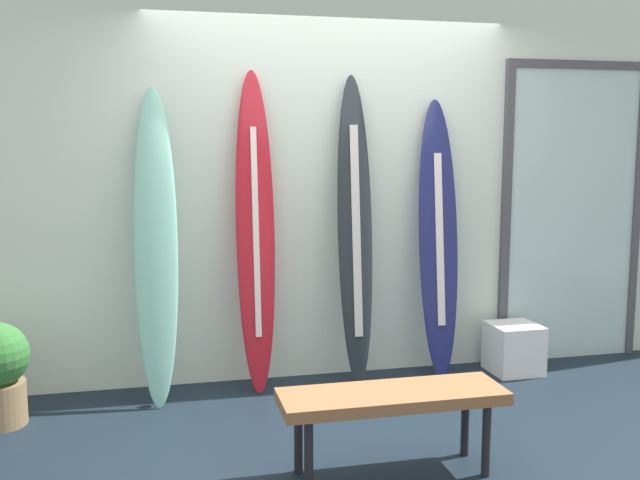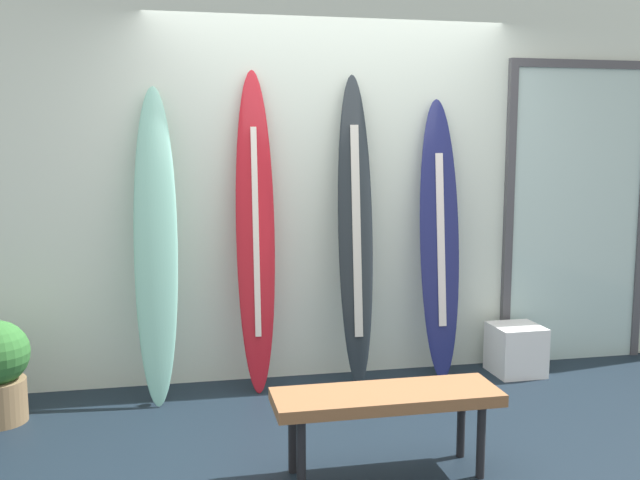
{
  "view_description": "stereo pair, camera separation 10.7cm",
  "coord_description": "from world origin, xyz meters",
  "px_view_note": "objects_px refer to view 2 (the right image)",
  "views": [
    {
      "loc": [
        -1.19,
        -3.66,
        1.66
      ],
      "look_at": [
        -0.13,
        0.95,
        1.01
      ],
      "focal_mm": 40.25,
      "sensor_mm": 36.0,
      "label": 1
    },
    {
      "loc": [
        -1.09,
        -3.69,
        1.66
      ],
      "look_at": [
        -0.13,
        0.95,
        1.01
      ],
      "focal_mm": 40.25,
      "sensor_mm": 36.0,
      "label": 2
    }
  ],
  "objects_px": {
    "surfboard_navy": "(440,240)",
    "surfboard_charcoal": "(355,233)",
    "surfboard_seafoam": "(156,247)",
    "surfboard_crimson": "(255,232)",
    "bench": "(386,402)",
    "display_block_left": "(516,349)",
    "glass_door": "(576,209)"
  },
  "relations": [
    {
      "from": "surfboard_navy",
      "to": "surfboard_charcoal",
      "type": "bearing_deg",
      "value": -178.31
    },
    {
      "from": "surfboard_seafoam",
      "to": "surfboard_crimson",
      "type": "xyz_separation_m",
      "value": [
        0.65,
        0.07,
        0.07
      ]
    },
    {
      "from": "bench",
      "to": "display_block_left",
      "type": "bearing_deg",
      "value": 44.18
    },
    {
      "from": "surfboard_seafoam",
      "to": "display_block_left",
      "type": "relative_size",
      "value": 5.71
    },
    {
      "from": "glass_door",
      "to": "bench",
      "type": "distance_m",
      "value": 2.64
    },
    {
      "from": "surfboard_crimson",
      "to": "bench",
      "type": "relative_size",
      "value": 1.89
    },
    {
      "from": "surfboard_charcoal",
      "to": "bench",
      "type": "xyz_separation_m",
      "value": [
        -0.2,
        -1.41,
        -0.66
      ]
    },
    {
      "from": "surfboard_seafoam",
      "to": "surfboard_charcoal",
      "type": "bearing_deg",
      "value": 2.29
    },
    {
      "from": "surfboard_seafoam",
      "to": "display_block_left",
      "type": "bearing_deg",
      "value": -0.34
    },
    {
      "from": "surfboard_seafoam",
      "to": "surfboard_navy",
      "type": "relative_size",
      "value": 1.03
    },
    {
      "from": "surfboard_crimson",
      "to": "surfboard_navy",
      "type": "xyz_separation_m",
      "value": [
        1.29,
        0.0,
        -0.09
      ]
    },
    {
      "from": "surfboard_crimson",
      "to": "surfboard_charcoal",
      "type": "bearing_deg",
      "value": -1.47
    },
    {
      "from": "bench",
      "to": "surfboard_navy",
      "type": "bearing_deg",
      "value": 60.31
    },
    {
      "from": "surfboard_seafoam",
      "to": "glass_door",
      "type": "height_order",
      "value": "glass_door"
    },
    {
      "from": "surfboard_seafoam",
      "to": "surfboard_charcoal",
      "type": "distance_m",
      "value": 1.33
    },
    {
      "from": "surfboard_crimson",
      "to": "surfboard_charcoal",
      "type": "relative_size",
      "value": 1.01
    },
    {
      "from": "surfboard_seafoam",
      "to": "surfboard_navy",
      "type": "xyz_separation_m",
      "value": [
        1.94,
        0.07,
        -0.02
      ]
    },
    {
      "from": "surfboard_navy",
      "to": "display_block_left",
      "type": "xyz_separation_m",
      "value": [
        0.57,
        -0.09,
        -0.8
      ]
    },
    {
      "from": "glass_door",
      "to": "surfboard_charcoal",
      "type": "bearing_deg",
      "value": -174.15
    },
    {
      "from": "surfboard_navy",
      "to": "surfboard_seafoam",
      "type": "bearing_deg",
      "value": -177.9
    },
    {
      "from": "surfboard_navy",
      "to": "display_block_left",
      "type": "bearing_deg",
      "value": -8.61
    },
    {
      "from": "display_block_left",
      "to": "surfboard_charcoal",
      "type": "bearing_deg",
      "value": 176.71
    },
    {
      "from": "surfboard_crimson",
      "to": "surfboard_navy",
      "type": "bearing_deg",
      "value": 0.02
    },
    {
      "from": "display_block_left",
      "to": "surfboard_seafoam",
      "type": "bearing_deg",
      "value": 179.66
    },
    {
      "from": "surfboard_navy",
      "to": "bench",
      "type": "bearing_deg",
      "value": -119.69
    },
    {
      "from": "surfboard_crimson",
      "to": "glass_door",
      "type": "relative_size",
      "value": 0.95
    },
    {
      "from": "surfboard_charcoal",
      "to": "bench",
      "type": "distance_m",
      "value": 1.57
    },
    {
      "from": "surfboard_crimson",
      "to": "display_block_left",
      "type": "height_order",
      "value": "surfboard_crimson"
    },
    {
      "from": "display_block_left",
      "to": "bench",
      "type": "xyz_separation_m",
      "value": [
        -1.39,
        -1.35,
        0.21
      ]
    },
    {
      "from": "surfboard_charcoal",
      "to": "surfboard_navy",
      "type": "xyz_separation_m",
      "value": [
        0.61,
        0.02,
        -0.06
      ]
    },
    {
      "from": "surfboard_seafoam",
      "to": "bench",
      "type": "xyz_separation_m",
      "value": [
        1.12,
        -1.36,
        -0.62
      ]
    },
    {
      "from": "surfboard_seafoam",
      "to": "display_block_left",
      "type": "height_order",
      "value": "surfboard_seafoam"
    }
  ]
}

